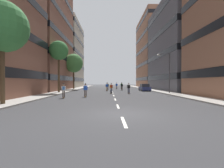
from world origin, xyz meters
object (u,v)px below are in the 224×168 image
Objects in this scene: streetlamp_right at (167,69)px; skater_5 at (85,89)px; skater_7 at (121,85)px; skater_6 at (107,86)px; street_tree_near at (2,27)px; street_tree_far at (74,63)px; skater_1 at (117,85)px; street_tree_mid at (59,51)px; skater_4 at (129,88)px; skater_2 at (122,86)px; skater_3 at (64,90)px; parked_car_near at (145,88)px; skater_0 at (111,87)px; skater_8 at (108,86)px.

streetlamp_right reaches higher than skater_5.
skater_5 and skater_7 have the same top height.
skater_5 is 1.00× the size of skater_6.
skater_5 is at bearing 52.39° from street_tree_near.
street_tree_far is 14.74m from skater_7.
skater_1 is at bearing 77.16° from skater_5.
streetlamp_right is at bearing -67.25° from skater_1.
skater_6 is at bearing 138.81° from streetlamp_right.
skater_4 is at bearing -8.02° from street_tree_mid.
skater_1 is 1.00× the size of skater_2.
skater_3 is at bearing -115.70° from skater_2.
parked_car_near is 2.47× the size of skater_0.
skater_3 is at bearing -131.42° from parked_car_near.
skater_4 is 1.00× the size of skater_8.
street_tree_near is at bearing -90.00° from street_tree_far.
skater_7 is at bearing 22.84° from street_tree_far.
skater_2 and skater_7 have the same top height.
streetlamp_right reaches higher than parked_car_near.
skater_6 reaches higher than parked_car_near.
skater_0 is (9.28, 13.83, -5.49)m from street_tree_near.
street_tree_near is 1.31× the size of streetlamp_right.
skater_5 is at bearing -100.73° from skater_6.
street_tree_far is 17.36m from skater_0.
street_tree_near is 27.38m from street_tree_far.
skater_4 is (12.21, -13.90, -5.65)m from street_tree_far.
skater_2 is at bearing 149.25° from parked_car_near.
skater_1 is 17.04m from skater_4.
skater_5 is (-6.42, -5.96, 0.00)m from skater_4.
street_tree_mid is at bearing 172.37° from streetlamp_right.
skater_7 is (12.55, 5.29, -5.65)m from street_tree_far.
street_tree_far is at bearing 141.57° from streetlamp_right.
street_tree_far is (0.00, 27.38, 0.13)m from street_tree_near.
skater_7 is (-5.92, 19.94, -3.15)m from streetlamp_right.
street_tree_near reaches higher than skater_8.
skater_3 and skater_5 have the same top height.
skater_4 is at bearing -120.50° from parked_car_near.
street_tree_near reaches higher than skater_1.
street_tree_mid reaches higher than skater_7.
skater_6 is (-0.83, 7.67, -0.03)m from skater_0.
skater_0 is 1.00× the size of skater_4.
skater_4 is (-4.35, -7.39, 0.29)m from parked_car_near.
streetlamp_right is at bearing -38.43° from street_tree_far.
parked_car_near is 19.91m from skater_3.
skater_4 is 8.75m from skater_5.
street_tree_mid is 12.35m from skater_6.
streetlamp_right reaches higher than skater_0.
street_tree_far is at bearing 106.27° from skater_5.
skater_3 is 1.00× the size of skater_7.
parked_car_near is 2.47× the size of skater_2.
streetlamp_right reaches higher than skater_6.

